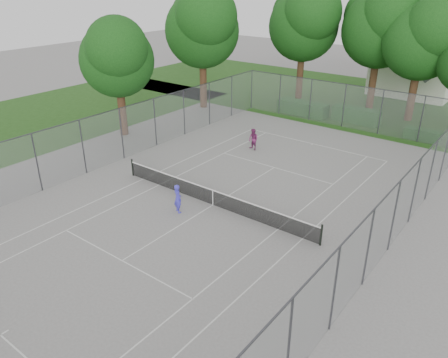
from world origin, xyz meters
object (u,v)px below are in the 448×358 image
Objects in this scene: house at (417,57)px; woman_player at (253,139)px; tennis_net at (213,197)px; girl_player at (178,198)px.

woman_player is (-4.22, -23.15, -3.06)m from house.
girl_player is (-1.01, -1.67, 0.28)m from tennis_net.
girl_player is 1.03× the size of woman_player.
tennis_net is at bearing -92.42° from house.
girl_player is (-2.33, -33.05, -3.04)m from house.
woman_player is (-1.89, 9.89, -0.02)m from girl_player.
house is 6.19× the size of woman_player.
house is at bearing 87.58° from tennis_net.
tennis_net is at bearing -97.30° from girl_player.
tennis_net is 8.72m from woman_player.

